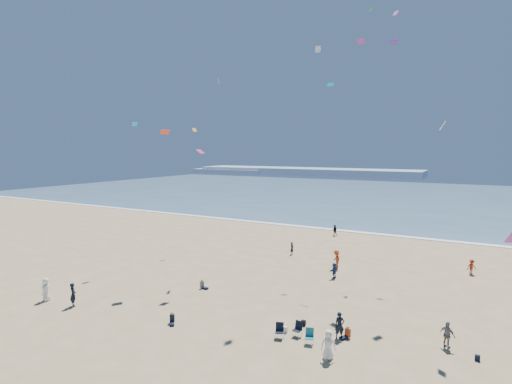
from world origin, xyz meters
The scene contains 11 objects.
ocean centered at (0.00, 95.00, 0.03)m, with size 220.00×100.00×0.06m, color #476B84.
surf_line centered at (0.00, 45.00, 0.04)m, with size 220.00×1.20×0.08m, color white.
headland_far centered at (-60.00, 170.00, 1.60)m, with size 110.00×20.00×3.20m, color #7A8EA8.
headland_near centered at (-100.00, 165.00, 1.00)m, with size 40.00×14.00×2.00m, color #7A8EA8.
standing_flyers centered at (4.12, 14.48, 0.84)m, with size 38.08×50.25×1.91m.
seated_group centered at (1.52, 5.10, 0.42)m, with size 15.30×18.87×0.84m.
chair_cluster centered at (4.13, 9.37, 0.50)m, with size 2.76×1.52×1.00m.
white_tote centered at (3.09, 10.04, 0.20)m, with size 0.35×0.20×0.40m, color white.
black_backpack centered at (3.81, 11.59, 0.19)m, with size 0.30×0.22×0.38m, color black.
navy_bag centered at (14.47, 12.16, 0.17)m, with size 0.28×0.18×0.34m, color black.
kites_aloft centered at (9.83, 12.88, 15.42)m, with size 42.72×35.43×27.56m.
Camera 1 is at (13.84, -13.44, 12.26)m, focal length 28.00 mm.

